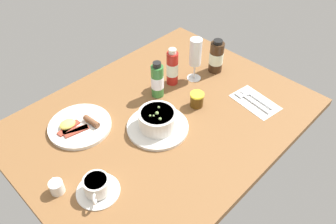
{
  "coord_description": "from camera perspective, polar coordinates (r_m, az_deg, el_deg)",
  "views": [
    {
      "loc": [
        -63.37,
        -65.52,
        87.51
      ],
      "look_at": [
        -1.87,
        -4.83,
        6.61
      ],
      "focal_mm": 35.37,
      "sensor_mm": 36.0,
      "label": 1
    }
  ],
  "objects": [
    {
      "name": "wine_glass",
      "position": [
        1.38,
        4.75,
        9.92
      ],
      "size": [
        6.03,
        6.03,
        19.14
      ],
      "color": "white",
      "rests_on": "ground_plane"
    },
    {
      "name": "coffee_cup",
      "position": [
        1.05,
        -12.14,
        -12.46
      ],
      "size": [
        13.57,
        13.57,
        6.06
      ],
      "color": "silver",
      "rests_on": "ground_plane"
    },
    {
      "name": "cutlery_setting",
      "position": [
        1.37,
        14.65,
        1.84
      ],
      "size": [
        13.71,
        20.0,
        0.9
      ],
      "color": "silver",
      "rests_on": "ground_plane"
    },
    {
      "name": "jam_jar",
      "position": [
        1.29,
        4.98,
        2.15
      ],
      "size": [
        5.49,
        5.49,
        5.88
      ],
      "color": "#4A2F0C",
      "rests_on": "ground_plane"
    },
    {
      "name": "ground_plane",
      "position": [
        1.27,
        -0.95,
        -1.21
      ],
      "size": [
        110.0,
        84.0,
        3.0
      ],
      "primitive_type": "cube",
      "color": "brown"
    },
    {
      "name": "creamer_jug",
      "position": [
        1.08,
        -18.65,
        -12.11
      ],
      "size": [
        4.37,
        5.32,
        4.93
      ],
      "color": "silver",
      "rests_on": "ground_plane"
    },
    {
      "name": "sauce_bottle_red",
      "position": [
        1.38,
        0.74,
        7.61
      ],
      "size": [
        4.9,
        4.9,
        16.62
      ],
      "color": "#B21E19",
      "rests_on": "ground_plane"
    },
    {
      "name": "sauce_bottle_brown",
      "position": [
        1.47,
        8.31,
        9.37
      ],
      "size": [
        6.13,
        6.13,
        15.29
      ],
      "color": "#382314",
      "rests_on": "ground_plane"
    },
    {
      "name": "breakfast_plate",
      "position": [
        1.26,
        -15.06,
        -2.29
      ],
      "size": [
        23.03,
        23.03,
        3.7
      ],
      "color": "silver",
      "rests_on": "ground_plane"
    },
    {
      "name": "porridge_bowl",
      "position": [
        1.19,
        -1.82,
        -1.59
      ],
      "size": [
        22.66,
        22.66,
        8.57
      ],
      "color": "silver",
      "rests_on": "ground_plane"
    },
    {
      "name": "sauce_bottle_green",
      "position": [
        1.31,
        -1.84,
        5.42
      ],
      "size": [
        5.11,
        5.11,
        15.83
      ],
      "color": "#337233",
      "rests_on": "ground_plane"
    }
  ]
}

